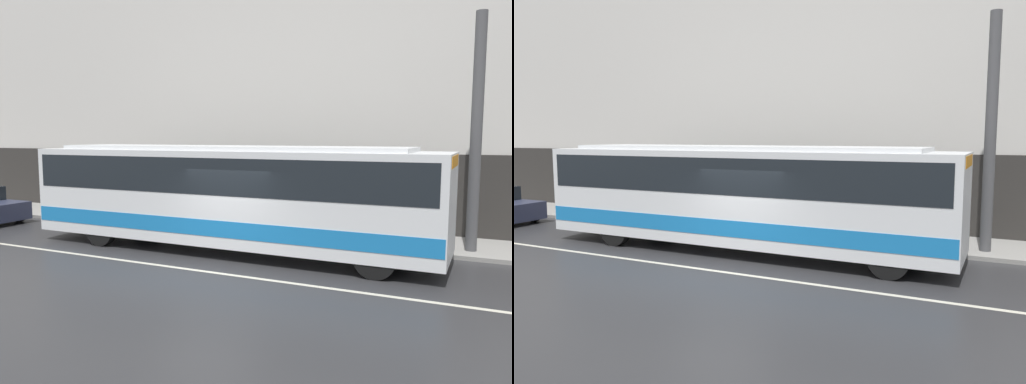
% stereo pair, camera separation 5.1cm
% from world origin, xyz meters
% --- Properties ---
extents(ground_plane, '(60.00, 60.00, 0.00)m').
position_xyz_m(ground_plane, '(0.00, 0.00, 0.00)').
color(ground_plane, '#2D2D30').
extents(sidewalk, '(60.00, 2.85, 0.13)m').
position_xyz_m(sidewalk, '(0.00, 5.43, 0.06)').
color(sidewalk, gray).
rests_on(sidewalk, ground_plane).
extents(building_facade, '(60.00, 0.35, 12.42)m').
position_xyz_m(building_facade, '(0.00, 7.00, 6.00)').
color(building_facade, silver).
rests_on(building_facade, ground_plane).
extents(lane_stripe, '(54.00, 0.14, 0.01)m').
position_xyz_m(lane_stripe, '(0.00, 0.00, 0.00)').
color(lane_stripe, beige).
rests_on(lane_stripe, ground_plane).
extents(transit_bus, '(12.49, 2.57, 3.11)m').
position_xyz_m(transit_bus, '(-0.72, 2.29, 1.75)').
color(transit_bus, white).
rests_on(transit_bus, ground_plane).
extents(utility_pole_near, '(0.31, 0.31, 6.66)m').
position_xyz_m(utility_pole_near, '(5.86, 4.82, 3.46)').
color(utility_pole_near, '#4C4C4F').
rests_on(utility_pole_near, sidewalk).
extents(pedestrian_waiting, '(0.36, 0.36, 1.72)m').
position_xyz_m(pedestrian_waiting, '(-1.02, 5.84, 0.93)').
color(pedestrian_waiting, '#333338').
rests_on(pedestrian_waiting, sidewalk).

